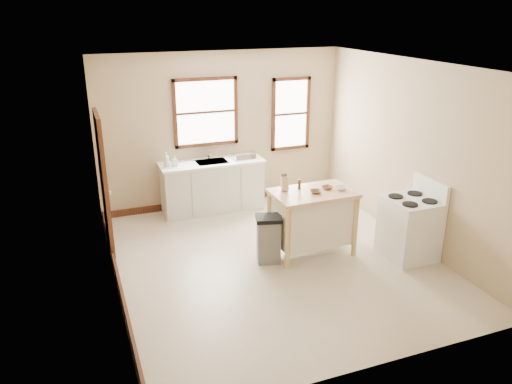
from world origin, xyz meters
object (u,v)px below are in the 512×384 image
bowl_c (341,188)px  kitchen_island (312,222)px  bowl_a (316,192)px  knife_block (285,184)px  soap_bottle_b (175,161)px  dish_rack (244,156)px  bowl_b (327,188)px  pepper_grinder (299,184)px  soap_bottle_a (166,159)px  gas_stove (410,220)px  trash_bin (269,239)px

bowl_c → kitchen_island: bearing=168.8°
bowl_a → knife_block: bearing=146.9°
knife_block → soap_bottle_b: bearing=133.5°
dish_rack → bowl_b: dish_rack is taller
bowl_b → dish_rack: bearing=105.3°
pepper_grinder → bowl_b: bearing=-18.7°
soap_bottle_a → kitchen_island: size_ratio=0.21×
bowl_a → bowl_c: bowl_c is taller
knife_block → pepper_grinder: (0.23, -0.02, -0.03)m
pepper_grinder → bowl_a: bearing=-56.7°
bowl_a → gas_stove: gas_stove is taller
soap_bottle_a → gas_stove: soap_bottle_a is taller
soap_bottle_b → kitchen_island: bearing=-63.2°
soap_bottle_a → soap_bottle_b: 0.15m
bowl_a → trash_bin: bowl_a is taller
soap_bottle_b → gas_stove: bearing=-53.6°
bowl_c → gas_stove: bearing=-31.5°
dish_rack → gas_stove: size_ratio=0.35×
trash_bin → gas_stove: size_ratio=0.61×
dish_rack → pepper_grinder: (0.18, -1.96, 0.08)m
soap_bottle_b → soap_bottle_a: bearing=161.7°
soap_bottle_a → bowl_a: size_ratio=1.51×
bowl_b → knife_block: bearing=166.4°
soap_bottle_b → bowl_c: bearing=-57.7°
soap_bottle_a → bowl_a: soap_bottle_a is taller
bowl_a → gas_stove: bearing=-23.2°
dish_rack → bowl_c: bowl_c is taller
soap_bottle_a → kitchen_island: 2.80m
kitchen_island → knife_block: bearing=153.3°
kitchen_island → trash_bin: bearing=-177.0°
bowl_a → kitchen_island: bearing=96.5°
soap_bottle_a → bowl_b: 2.89m
bowl_a → gas_stove: size_ratio=0.15×
bowl_c → dish_rack: bearing=108.5°
trash_bin → gas_stove: 2.09m
soap_bottle_a → knife_block: (1.35, -1.95, 0.03)m
dish_rack → pepper_grinder: size_ratio=2.73×
pepper_grinder → trash_bin: bearing=-159.5°
bowl_a → trash_bin: bearing=178.4°
dish_rack → pepper_grinder: 1.97m
knife_block → trash_bin: bearing=-134.2°
dish_rack → pepper_grinder: bearing=-83.7°
kitchen_island → bowl_c: (0.42, -0.08, 0.51)m
kitchen_island → gas_stove: bearing=-26.4°
bowl_b → bowl_c: size_ratio=0.99×
kitchen_island → trash_bin: kitchen_island is taller
soap_bottle_a → dish_rack: size_ratio=0.63×
kitchen_island → bowl_b: 0.57m
knife_block → gas_stove: size_ratio=0.17×
soap_bottle_b → knife_block: knife_block is taller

